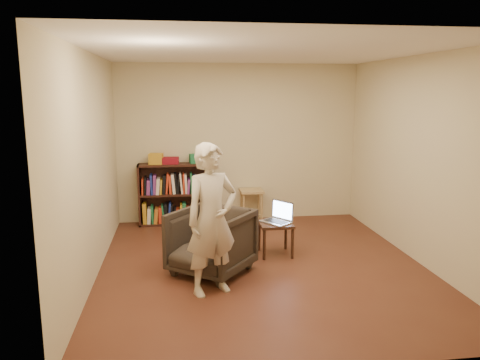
{
  "coord_description": "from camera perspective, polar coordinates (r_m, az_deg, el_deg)",
  "views": [
    {
      "loc": [
        -1.03,
        -5.45,
        2.15
      ],
      "look_at": [
        -0.23,
        0.35,
        1.04
      ],
      "focal_mm": 35.0,
      "sensor_mm": 36.0,
      "label": 1
    }
  ],
  "objects": [
    {
      "name": "floor",
      "position": [
        5.95,
        2.73,
        -10.43
      ],
      "size": [
        4.5,
        4.5,
        0.0
      ],
      "primitive_type": "plane",
      "color": "#4D2418",
      "rests_on": "ground"
    },
    {
      "name": "ceiling",
      "position": [
        5.57,
        2.98,
        15.38
      ],
      "size": [
        4.5,
        4.5,
        0.0
      ],
      "primitive_type": "plane",
      "color": "white",
      "rests_on": "wall_back"
    },
    {
      "name": "wall_back",
      "position": [
        7.82,
        -0.19,
        4.52
      ],
      "size": [
        4.0,
        0.0,
        4.0
      ],
      "primitive_type": "plane",
      "rotation": [
        1.57,
        0.0,
        0.0
      ],
      "color": "beige",
      "rests_on": "floor"
    },
    {
      "name": "wall_left",
      "position": [
        5.61,
        -17.69,
        1.53
      ],
      "size": [
        0.0,
        4.5,
        4.5
      ],
      "primitive_type": "plane",
      "rotation": [
        1.57,
        0.0,
        1.57
      ],
      "color": "beige",
      "rests_on": "floor"
    },
    {
      "name": "wall_right",
      "position": [
        6.3,
        21.06,
        2.28
      ],
      "size": [
        0.0,
        4.5,
        4.5
      ],
      "primitive_type": "plane",
      "rotation": [
        1.57,
        0.0,
        -1.57
      ],
      "color": "beige",
      "rests_on": "floor"
    },
    {
      "name": "bookshelf",
      "position": [
        7.74,
        -7.81,
        -2.11
      ],
      "size": [
        1.2,
        0.3,
        1.0
      ],
      "color": "black",
      "rests_on": "floor"
    },
    {
      "name": "box_yellow",
      "position": [
        7.61,
        -10.21,
        2.56
      ],
      "size": [
        0.24,
        0.19,
        0.17
      ],
      "primitive_type": "cube",
      "rotation": [
        0.0,
        0.0,
        -0.18
      ],
      "color": "gold",
      "rests_on": "bookshelf"
    },
    {
      "name": "red_cloth",
      "position": [
        7.64,
        -8.61,
        2.36
      ],
      "size": [
        0.31,
        0.24,
        0.1
      ],
      "primitive_type": "cube",
      "rotation": [
        0.0,
        0.0,
        -0.07
      ],
      "color": "maroon",
      "rests_on": "bookshelf"
    },
    {
      "name": "box_green",
      "position": [
        7.64,
        -5.6,
        2.62
      ],
      "size": [
        0.17,
        0.17,
        0.15
      ],
      "primitive_type": "cube",
      "rotation": [
        0.0,
        0.0,
        0.14
      ],
      "color": "#1C6B3F",
      "rests_on": "bookshelf"
    },
    {
      "name": "box_white",
      "position": [
        7.64,
        -4.05,
        2.37
      ],
      "size": [
        0.12,
        0.12,
        0.08
      ],
      "primitive_type": "cube",
      "rotation": [
        0.0,
        0.0,
        -0.26
      ],
      "color": "silver",
      "rests_on": "bookshelf"
    },
    {
      "name": "stool",
      "position": [
        7.77,
        1.39,
        -1.95
      ],
      "size": [
        0.38,
        0.38,
        0.55
      ],
      "color": "#A58E50",
      "rests_on": "floor"
    },
    {
      "name": "armchair",
      "position": [
        5.62,
        -3.55,
        -7.53
      ],
      "size": [
        1.18,
        1.18,
        0.78
      ],
      "primitive_type": "imported",
      "rotation": [
        0.0,
        0.0,
        -0.66
      ],
      "color": "#302820",
      "rests_on": "floor"
    },
    {
      "name": "side_table",
      "position": [
        6.25,
        4.35,
        -5.86
      ],
      "size": [
        0.43,
        0.43,
        0.44
      ],
      "color": "black",
      "rests_on": "floor"
    },
    {
      "name": "laptop",
      "position": [
        6.25,
        4.69,
        -4.58
      ],
      "size": [
        0.44,
        0.46,
        0.28
      ],
      "rotation": [
        0.0,
        0.0,
        -0.94
      ],
      "color": "#B1B1B6",
      "rests_on": "side_table"
    },
    {
      "name": "person",
      "position": [
        4.97,
        -3.47,
        -4.84
      ],
      "size": [
        0.7,
        0.6,
        1.63
      ],
      "primitive_type": "imported",
      "rotation": [
        0.0,
        0.0,
        0.43
      ],
      "color": "beige",
      "rests_on": "floor"
    }
  ]
}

